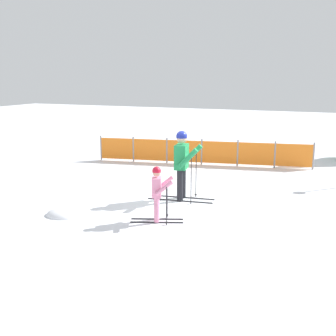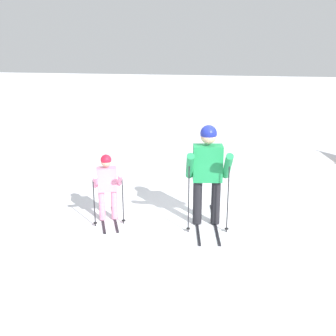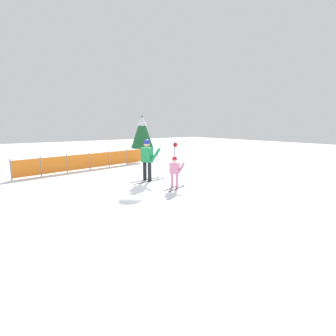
# 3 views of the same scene
# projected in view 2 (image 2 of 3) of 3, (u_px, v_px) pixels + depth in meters

# --- Properties ---
(ground_plane) EXTENTS (60.00, 60.00, 0.00)m
(ground_plane) POSITION_uv_depth(u_px,v_px,m) (203.00, 220.00, 7.80)
(ground_plane) COLOR white
(skier_adult) EXTENTS (1.76, 0.83, 1.83)m
(skier_adult) POSITION_uv_depth(u_px,v_px,m) (208.00, 167.00, 7.31)
(skier_adult) COLOR black
(skier_adult) RESTS_ON ground_plane
(skier_child) EXTENTS (1.20, 0.72, 1.26)m
(skier_child) POSITION_uv_depth(u_px,v_px,m) (107.00, 183.00, 7.59)
(skier_child) COLOR black
(skier_child) RESTS_ON ground_plane
(snow_mound) EXTENTS (0.84, 0.72, 0.34)m
(snow_mound) POSITION_uv_depth(u_px,v_px,m) (116.00, 180.00, 9.97)
(snow_mound) COLOR white
(snow_mound) RESTS_ON ground_plane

